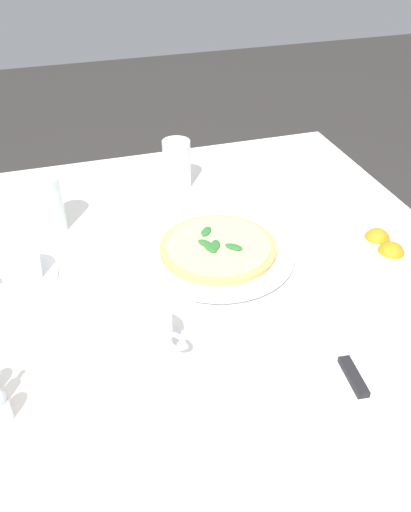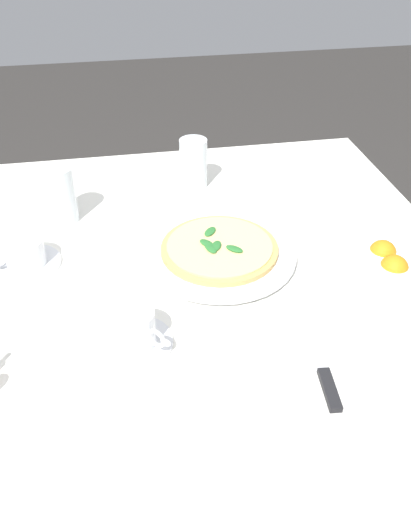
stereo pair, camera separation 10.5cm
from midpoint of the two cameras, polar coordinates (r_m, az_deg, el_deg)
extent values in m
plane|color=#33302D|center=(1.61, 0.97, -22.94)|extent=(8.00, 8.00, 0.00)
cube|color=white|center=(1.05, 1.36, -2.07)|extent=(1.08, 1.08, 0.02)
cube|color=white|center=(1.57, -2.53, 5.38)|extent=(0.01, 1.08, 0.28)
cylinder|color=brown|center=(1.73, 12.81, -1.13)|extent=(0.06, 0.06, 0.72)
cylinder|color=brown|center=(1.64, -17.46, -4.41)|extent=(0.06, 0.06, 0.72)
cylinder|color=white|center=(1.08, 4.25, -0.16)|extent=(0.18, 0.18, 0.01)
cylinder|color=white|center=(1.08, 4.27, 0.23)|extent=(0.30, 0.30, 0.01)
cylinder|color=#DBAD60|center=(1.07, 4.29, 0.67)|extent=(0.23, 0.23, 0.01)
cylinder|color=#F4DB8E|center=(1.07, 4.31, 0.97)|extent=(0.21, 0.21, 0.00)
ellipsoid|color=#2D7533|center=(1.10, 3.23, 2.49)|extent=(0.04, 0.04, 0.01)
ellipsoid|color=#2D7533|center=(1.05, 5.91, 0.66)|extent=(0.04, 0.04, 0.01)
ellipsoid|color=#2D7533|center=(1.05, 3.42, 0.73)|extent=(0.04, 0.03, 0.01)
ellipsoid|color=#2D7533|center=(1.06, 3.99, 0.98)|extent=(0.04, 0.03, 0.01)
ellipsoid|color=#2D7533|center=(1.06, 2.99, 1.24)|extent=(0.04, 0.03, 0.01)
cylinder|color=white|center=(1.10, -15.58, -0.90)|extent=(0.13, 0.13, 0.01)
cylinder|color=white|center=(1.08, -15.82, 0.32)|extent=(0.08, 0.08, 0.05)
cylinder|color=black|center=(1.07, -16.01, 1.27)|extent=(0.07, 0.07, 0.00)
cylinder|color=white|center=(0.90, -4.20, -9.20)|extent=(0.13, 0.13, 0.01)
cylinder|color=white|center=(0.87, -4.30, -7.61)|extent=(0.08, 0.08, 0.06)
torus|color=white|center=(0.85, -1.61, -8.77)|extent=(0.03, 0.03, 0.03)
cylinder|color=black|center=(0.86, -4.38, -6.27)|extent=(0.07, 0.07, 0.00)
cylinder|color=white|center=(1.20, -12.57, 6.19)|extent=(0.07, 0.07, 0.12)
cylinder|color=silver|center=(1.21, -12.41, 5.09)|extent=(0.06, 0.06, 0.07)
cylinder|color=white|center=(1.31, 1.06, 9.62)|extent=(0.07, 0.07, 0.12)
cylinder|color=silver|center=(1.32, 1.05, 8.60)|extent=(0.06, 0.06, 0.07)
cube|color=white|center=(0.87, 15.39, -11.76)|extent=(0.23, 0.15, 0.02)
cube|color=silver|center=(0.90, 14.60, -8.87)|extent=(0.12, 0.03, 0.01)
cube|color=black|center=(0.83, 16.52, -13.42)|extent=(0.08, 0.03, 0.01)
cylinder|color=white|center=(1.09, 20.78, -1.10)|extent=(0.15, 0.15, 0.04)
sphere|color=orange|center=(1.10, 20.67, 0.17)|extent=(0.05, 0.05, 0.05)
sphere|color=orange|center=(1.07, 21.81, -1.35)|extent=(0.05, 0.05, 0.05)
camera|label=1|loc=(0.05, -87.14, 2.07)|focal=38.21mm
camera|label=2|loc=(0.05, 92.86, -2.07)|focal=38.21mm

